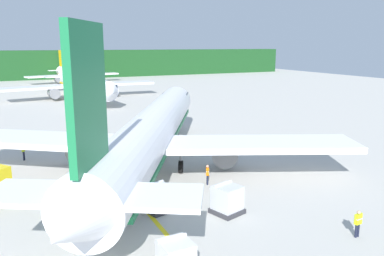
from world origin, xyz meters
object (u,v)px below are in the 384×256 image
object	(u,v)px
cargo_container_near	(227,199)
cargo_container_mid	(158,198)
airliner_far_taxiway	(75,74)
airliner_mid_apron	(82,84)
airliner_foreground	(152,132)
crew_supervisor	(207,173)
crew_loader_right	(358,222)
crew_loader_left	(47,197)
crew_marshaller	(23,150)

from	to	relation	value
cargo_container_near	cargo_container_mid	bearing A→B (deg)	150.47
airliner_far_taxiway	cargo_container_mid	size ratio (longest dim) A/B	15.62
airliner_mid_apron	cargo_container_mid	distance (m)	58.78
airliner_foreground	airliner_mid_apron	bearing A→B (deg)	87.00
cargo_container_mid	crew_supervisor	xyz separation A→B (m)	(5.29, 3.03, 0.04)
airliner_foreground	crew_loader_right	bearing A→B (deg)	-69.24
airliner_foreground	crew_supervisor	world-z (taller)	airliner_foreground
airliner_foreground	airliner_far_taxiway	size ratio (longest dim) A/B	1.18
airliner_foreground	crew_loader_left	size ratio (longest dim) A/B	22.74
airliner_far_taxiway	cargo_container_mid	world-z (taller)	airliner_far_taxiway
airliner_mid_apron	crew_loader_left	bearing A→B (deg)	-102.20
crew_marshaller	airliner_foreground	bearing A→B (deg)	-37.13
airliner_mid_apron	crew_supervisor	world-z (taller)	airliner_mid_apron
crew_loader_left	crew_loader_right	xyz separation A→B (m)	(15.81, -11.34, -0.03)
cargo_container_mid	crew_marshaller	world-z (taller)	cargo_container_mid
cargo_container_near	crew_loader_left	xyz separation A→B (m)	(-10.67, 5.28, 0.04)
airliner_mid_apron	crew_loader_left	world-z (taller)	airliner_mid_apron
cargo_container_mid	crew_loader_right	bearing A→B (deg)	-42.33
crew_supervisor	cargo_container_mid	bearing A→B (deg)	-150.21
airliner_mid_apron	crew_loader_left	size ratio (longest dim) A/B	22.70
airliner_far_taxiway	crew_loader_right	distance (m)	101.58
cargo_container_near	crew_loader_right	size ratio (longest dim) A/B	1.38
crew_loader_right	crew_supervisor	size ratio (longest dim) A/B	1.01
crew_marshaller	crew_supervisor	bearing A→B (deg)	-46.10
airliner_mid_apron	crew_marshaller	distance (m)	44.06
crew_supervisor	airliner_foreground	bearing A→B (deg)	114.80
cargo_container_mid	crew_supervisor	size ratio (longest dim) A/B	1.27
cargo_container_near	crew_supervisor	distance (m)	5.45
airliner_far_taxiway	crew_marshaller	world-z (taller)	airliner_far_taxiway
cargo_container_near	crew_supervisor	world-z (taller)	cargo_container_near
airliner_far_taxiway	crew_marshaller	xyz separation A→B (m)	(-16.74, -76.83, -1.56)
airliner_foreground	crew_marshaller	xyz separation A→B (m)	(-10.30, 7.80, -2.33)
cargo_container_mid	crew_loader_left	xyz separation A→B (m)	(-6.68, 3.02, 0.07)
airliner_far_taxiway	crew_loader_left	size ratio (longest dim) A/B	19.21
airliner_mid_apron	airliner_far_taxiway	distance (m)	34.96
crew_loader_left	crew_loader_right	distance (m)	19.46
crew_loader_left	crew_loader_right	bearing A→B (deg)	-35.65
airliner_far_taxiway	crew_loader_left	bearing A→B (deg)	-99.95
cargo_container_near	crew_marshaller	size ratio (longest dim) A/B	1.26
airliner_far_taxiway	cargo_container_mid	bearing A→B (deg)	-95.60
cargo_container_mid	crew_marshaller	bearing A→B (deg)	114.81
airliner_foreground	crew_loader_left	world-z (taller)	airliner_foreground
airliner_far_taxiway	crew_loader_left	xyz separation A→B (m)	(-15.83, -90.23, -1.63)
airliner_far_taxiway	crew_loader_right	bearing A→B (deg)	-90.01
airliner_mid_apron	crew_supervisor	xyz separation A→B (m)	(-0.03, -55.47, -2.13)
crew_loader_right	crew_marshaller	bearing A→B (deg)	124.06
cargo_container_near	crew_loader_right	world-z (taller)	cargo_container_near
cargo_container_near	crew_marshaller	xyz separation A→B (m)	(-11.58, 18.68, 0.11)
airliner_far_taxiway	cargo_container_near	xyz separation A→B (m)	(-5.16, -95.51, -1.67)
airliner_mid_apron	crew_marshaller	bearing A→B (deg)	-107.06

